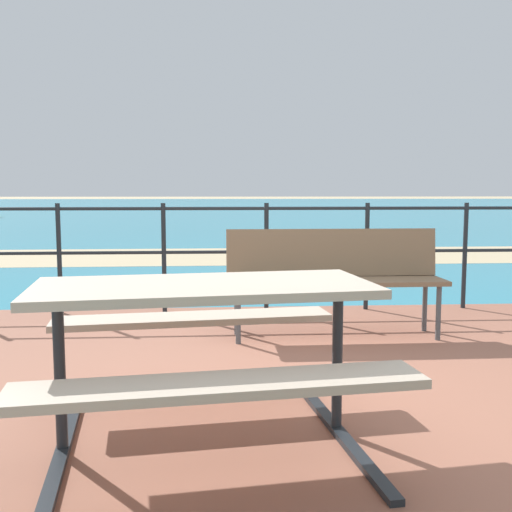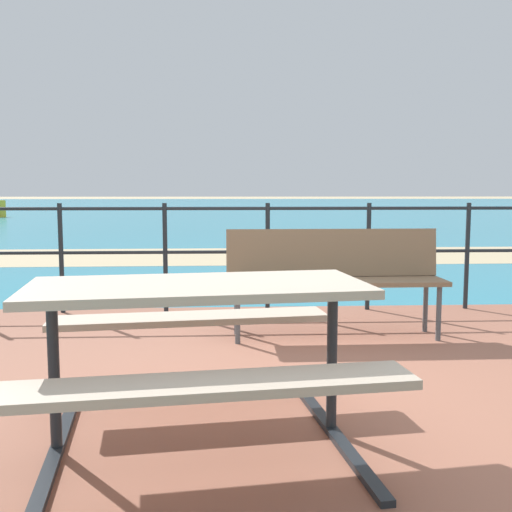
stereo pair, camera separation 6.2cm
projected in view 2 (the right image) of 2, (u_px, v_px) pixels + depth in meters
The scene contains 7 objects.
ground_plane at pixel (297, 405), 3.41m from camera, with size 240.00×240.00×0.00m, color tan.
patio_paving at pixel (297, 400), 3.40m from camera, with size 6.40×5.20×0.06m, color #935B47.
sea_water at pixel (232, 208), 43.12m from camera, with size 90.00×90.00×0.01m, color teal.
beach_strip at pixel (248, 256), 11.12m from camera, with size 54.00×2.91×0.01m, color tan.
picnic_table at pixel (198, 322), 2.70m from camera, with size 1.68×1.59×0.75m.
park_bench at pixel (334, 270), 4.76m from camera, with size 1.72×0.43×0.85m.
railing_fence at pixel (268, 245), 5.73m from camera, with size 5.94×0.04×1.04m.
Camera 2 is at (-0.40, -3.28, 1.22)m, focal length 41.75 mm.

